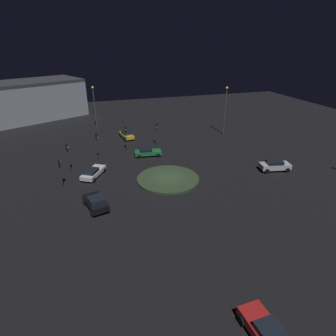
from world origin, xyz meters
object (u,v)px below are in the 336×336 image
Objects in this scene: car_silver at (275,165)px; traffic_light_north at (60,168)px; car_white at (93,172)px; traffic_light_east_near at (157,130)px; car_yellow at (127,135)px; traffic_light_northeast at (97,141)px; traffic_light_northeast_near at (68,153)px; car_red at (269,335)px; car_green at (148,152)px; traffic_light_east at (126,134)px; streetlamp_southeast at (226,104)px; streetlamp_east at (94,101)px; car_black at (96,202)px; store_building at (13,102)px.

traffic_light_north is at bearing -176.40° from car_silver.
car_white is 26.43m from car_silver.
traffic_light_east_near is (11.82, -16.07, 0.17)m from traffic_light_north.
car_yellow is (21.37, 18.31, -0.09)m from car_silver.
traffic_light_northeast_near is (-3.87, 4.40, -0.01)m from traffic_light_northeast.
car_red is at bearing -26.37° from traffic_light_northeast.
traffic_light_east_near is at bearing 53.15° from traffic_light_northeast_near.
car_green is 19.98m from car_silver.
traffic_light_east is 21.00m from streetlamp_southeast.
car_silver is at bearing 37.67° from traffic_light_east.
streetlamp_east reaches higher than traffic_light_east.
car_white is at bearing 174.34° from streetlamp_east.
car_green is 1.05× the size of traffic_light_northeast.
car_green is at bearing 37.40° from traffic_light_north.
car_black is 0.90× the size of car_white.
traffic_light_east is at bearing 1.34° from car_red.
streetlamp_southeast is (7.05, -17.66, 5.38)m from car_green.
traffic_light_east is 11.35m from traffic_light_northeast_near.
traffic_light_northeast_near is at bearing 80.71° from car_white.
car_red is at bearing -10.85° from traffic_light_east.
store_building is at bearing 170.50° from traffic_light_northeast.
car_red is 29.44m from car_white.
car_red is at bearing -172.84° from streetlamp_east.
car_black reaches higher than car_silver.
car_silver is 38.61m from streetlamp_east.
streetlamp_east is at bearing -18.35° from car_black.
car_black is at bearing -35.64° from traffic_light_east.
traffic_light_east is 0.45× the size of streetlamp_southeast.
streetlamp_east is (30.36, 23.34, 4.90)m from car_silver.
traffic_light_east_near is (15.83, 13.67, 2.08)m from car_silver.
car_green reaches higher than car_white.
traffic_light_northeast_near reaches higher than traffic_light_east.
car_black is 18.76m from traffic_light_east.
traffic_light_north is at bearing 114.72° from streetlamp_southeast.
traffic_light_north is (-17.36, 11.44, 2.01)m from car_yellow.
car_black is 33.44m from streetlamp_east.
traffic_light_northeast_near is 35.39m from store_building.
store_building is at bearing 145.76° from car_silver.
car_red is at bearing -115.82° from car_silver.
traffic_light_east_near is at bearing -7.41° from car_red.
traffic_light_east reaches higher than car_green.
car_black is 0.49× the size of streetlamp_east.
traffic_light_northeast is at bearing -78.69° from traffic_light_east.
car_black is at bearing -44.90° from traffic_light_northeast.
streetlamp_southeast reaches higher than traffic_light_northeast_near.
car_silver is 0.49× the size of streetlamp_southeast.
car_yellow is at bearing 5.44° from car_white.
car_red is 0.14× the size of store_building.
car_green is 20.98m from streetlamp_east.
store_building reaches higher than car_silver.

